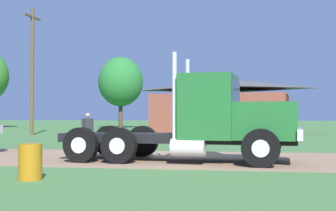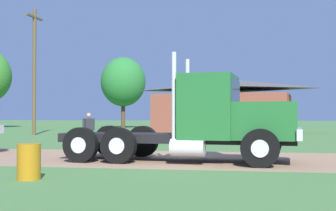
{
  "view_description": "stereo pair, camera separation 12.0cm",
  "coord_description": "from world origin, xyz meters",
  "px_view_note": "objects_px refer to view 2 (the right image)",
  "views": [
    {
      "loc": [
        1.85,
        -15.43,
        1.49
      ],
      "look_at": [
        -0.71,
        -0.06,
        1.79
      ],
      "focal_mm": 49.38,
      "sensor_mm": 36.0,
      "label": 1
    },
    {
      "loc": [
        1.97,
        -15.41,
        1.49
      ],
      "look_at": [
        -0.71,
        -0.06,
        1.79
      ],
      "focal_mm": 49.38,
      "sensor_mm": 36.0,
      "label": 2
    }
  ],
  "objects_px": {
    "utility_pole_near": "(34,68)",
    "truck_foreground_white": "(210,121)",
    "visitor_far_side": "(89,129)",
    "steel_barrel": "(29,162)",
    "shed_building": "(225,107)"
  },
  "relations": [
    {
      "from": "truck_foreground_white",
      "to": "utility_pole_near",
      "type": "distance_m",
      "value": 22.67
    },
    {
      "from": "truck_foreground_white",
      "to": "utility_pole_near",
      "type": "height_order",
      "value": "utility_pole_near"
    },
    {
      "from": "visitor_far_side",
      "to": "steel_barrel",
      "type": "height_order",
      "value": "visitor_far_side"
    },
    {
      "from": "visitor_far_side",
      "to": "utility_pole_near",
      "type": "bearing_deg",
      "value": 125.85
    },
    {
      "from": "steel_barrel",
      "to": "shed_building",
      "type": "xyz_separation_m",
      "value": [
        3.02,
        28.31,
        1.73
      ]
    },
    {
      "from": "shed_building",
      "to": "utility_pole_near",
      "type": "bearing_deg",
      "value": -154.47
    },
    {
      "from": "truck_foreground_white",
      "to": "utility_pole_near",
      "type": "bearing_deg",
      "value": 129.82
    },
    {
      "from": "truck_foreground_white",
      "to": "visitor_far_side",
      "type": "distance_m",
      "value": 8.29
    },
    {
      "from": "steel_barrel",
      "to": "shed_building",
      "type": "height_order",
      "value": "shed_building"
    },
    {
      "from": "utility_pole_near",
      "to": "truck_foreground_white",
      "type": "bearing_deg",
      "value": -50.18
    },
    {
      "from": "visitor_far_side",
      "to": "steel_barrel",
      "type": "xyz_separation_m",
      "value": [
        2.26,
        -10.31,
        -0.43
      ]
    },
    {
      "from": "truck_foreground_white",
      "to": "steel_barrel",
      "type": "xyz_separation_m",
      "value": [
        -3.76,
        -4.63,
        -0.86
      ]
    },
    {
      "from": "visitor_far_side",
      "to": "utility_pole_near",
      "type": "xyz_separation_m",
      "value": [
        -8.32,
        11.51,
        4.05
      ]
    },
    {
      "from": "shed_building",
      "to": "utility_pole_near",
      "type": "height_order",
      "value": "utility_pole_near"
    },
    {
      "from": "visitor_far_side",
      "to": "shed_building",
      "type": "distance_m",
      "value": 18.81
    }
  ]
}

